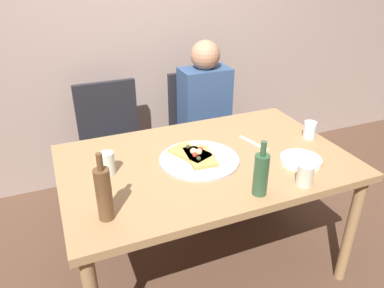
{
  "coord_description": "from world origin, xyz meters",
  "views": [
    {
      "loc": [
        -0.71,
        -1.53,
        1.7
      ],
      "look_at": [
        -0.04,
        0.1,
        0.78
      ],
      "focal_mm": 34.38,
      "sensor_mm": 36.0,
      "label": 1
    }
  ],
  "objects_px": {
    "plate_stack": "(301,160)",
    "guest_in_sweater": "(209,115)",
    "wine_bottle": "(261,174)",
    "tumbler_near": "(108,163)",
    "chair_left": "(112,138)",
    "pizza_tray": "(199,160)",
    "wine_glass": "(305,175)",
    "chair_right": "(201,123)",
    "table_knife": "(253,143)",
    "tumbler_far": "(310,130)",
    "pizza_slice_extra": "(200,156)",
    "dining_table": "(206,171)",
    "beer_bottle": "(104,193)",
    "pizza_slice_last": "(191,153)"
  },
  "relations": [
    {
      "from": "plate_stack",
      "to": "pizza_slice_extra",
      "type": "bearing_deg",
      "value": 154.87
    },
    {
      "from": "pizza_tray",
      "to": "tumbler_far",
      "type": "distance_m",
      "value": 0.71
    },
    {
      "from": "tumbler_far",
      "to": "plate_stack",
      "type": "xyz_separation_m",
      "value": [
        -0.23,
        -0.22,
        -0.04
      ]
    },
    {
      "from": "pizza_slice_last",
      "to": "beer_bottle",
      "type": "bearing_deg",
      "value": -146.59
    },
    {
      "from": "dining_table",
      "to": "beer_bottle",
      "type": "xyz_separation_m",
      "value": [
        -0.58,
        -0.29,
        0.2
      ]
    },
    {
      "from": "tumbler_near",
      "to": "chair_right",
      "type": "bearing_deg",
      "value": 43.62
    },
    {
      "from": "plate_stack",
      "to": "chair_right",
      "type": "relative_size",
      "value": 0.24
    },
    {
      "from": "wine_glass",
      "to": "table_knife",
      "type": "relative_size",
      "value": 0.47
    },
    {
      "from": "chair_left",
      "to": "chair_right",
      "type": "relative_size",
      "value": 1.0
    },
    {
      "from": "dining_table",
      "to": "tumbler_far",
      "type": "bearing_deg",
      "value": -0.26
    },
    {
      "from": "pizza_slice_extra",
      "to": "tumbler_far",
      "type": "relative_size",
      "value": 2.28
    },
    {
      "from": "wine_bottle",
      "to": "tumbler_near",
      "type": "xyz_separation_m",
      "value": [
        -0.6,
        0.43,
        -0.05
      ]
    },
    {
      "from": "pizza_slice_extra",
      "to": "chair_right",
      "type": "distance_m",
      "value": 0.99
    },
    {
      "from": "pizza_slice_extra",
      "to": "chair_left",
      "type": "xyz_separation_m",
      "value": [
        -0.31,
        0.87,
        -0.24
      ]
    },
    {
      "from": "pizza_slice_extra",
      "to": "table_knife",
      "type": "bearing_deg",
      "value": 9.5
    },
    {
      "from": "pizza_slice_last",
      "to": "beer_bottle",
      "type": "relative_size",
      "value": 0.84
    },
    {
      "from": "wine_bottle",
      "to": "beer_bottle",
      "type": "relative_size",
      "value": 0.87
    },
    {
      "from": "plate_stack",
      "to": "wine_glass",
      "type": "bearing_deg",
      "value": -122.98
    },
    {
      "from": "table_knife",
      "to": "chair_right",
      "type": "height_order",
      "value": "chair_right"
    },
    {
      "from": "chair_right",
      "to": "beer_bottle",
      "type": "bearing_deg",
      "value": 51.17
    },
    {
      "from": "pizza_tray",
      "to": "tumbler_near",
      "type": "xyz_separation_m",
      "value": [
        -0.46,
        0.06,
        0.05
      ]
    },
    {
      "from": "wine_bottle",
      "to": "tumbler_near",
      "type": "distance_m",
      "value": 0.74
    },
    {
      "from": "pizza_slice_last",
      "to": "tumbler_near",
      "type": "distance_m",
      "value": 0.44
    },
    {
      "from": "guest_in_sweater",
      "to": "table_knife",
      "type": "bearing_deg",
      "value": 87.24
    },
    {
      "from": "beer_bottle",
      "to": "guest_in_sweater",
      "type": "xyz_separation_m",
      "value": [
        0.94,
        1.01,
        -0.21
      ]
    },
    {
      "from": "wine_glass",
      "to": "chair_right",
      "type": "relative_size",
      "value": 0.11
    },
    {
      "from": "plate_stack",
      "to": "table_knife",
      "type": "height_order",
      "value": "plate_stack"
    },
    {
      "from": "wine_bottle",
      "to": "wine_glass",
      "type": "height_order",
      "value": "wine_bottle"
    },
    {
      "from": "tumbler_far",
      "to": "pizza_slice_last",
      "type": "bearing_deg",
      "value": 175.7
    },
    {
      "from": "pizza_slice_last",
      "to": "table_knife",
      "type": "distance_m",
      "value": 0.39
    },
    {
      "from": "pizza_slice_extra",
      "to": "tumbler_near",
      "type": "relative_size",
      "value": 2.01
    },
    {
      "from": "dining_table",
      "to": "wine_glass",
      "type": "distance_m",
      "value": 0.53
    },
    {
      "from": "tumbler_near",
      "to": "table_knife",
      "type": "bearing_deg",
      "value": 0.36
    },
    {
      "from": "tumbler_near",
      "to": "plate_stack",
      "type": "xyz_separation_m",
      "value": [
        0.94,
        -0.28,
        -0.04
      ]
    },
    {
      "from": "pizza_tray",
      "to": "dining_table",
      "type": "bearing_deg",
      "value": 1.34
    },
    {
      "from": "beer_bottle",
      "to": "tumbler_near",
      "type": "distance_m",
      "value": 0.36
    },
    {
      "from": "wine_glass",
      "to": "tumbler_near",
      "type": "bearing_deg",
      "value": 151.5
    },
    {
      "from": "tumbler_far",
      "to": "pizza_slice_extra",
      "type": "bearing_deg",
      "value": 179.68
    },
    {
      "from": "tumbler_near",
      "to": "chair_right",
      "type": "relative_size",
      "value": 0.13
    },
    {
      "from": "guest_in_sweater",
      "to": "plate_stack",
      "type": "bearing_deg",
      "value": 94.92
    },
    {
      "from": "pizza_tray",
      "to": "tumbler_near",
      "type": "bearing_deg",
      "value": 172.99
    },
    {
      "from": "pizza_slice_last",
      "to": "table_knife",
      "type": "relative_size",
      "value": 1.15
    },
    {
      "from": "pizza_slice_last",
      "to": "chair_right",
      "type": "xyz_separation_m",
      "value": [
        0.42,
        0.82,
        -0.24
      ]
    },
    {
      "from": "pizza_slice_extra",
      "to": "guest_in_sweater",
      "type": "bearing_deg",
      "value": 61.48
    },
    {
      "from": "wine_glass",
      "to": "guest_in_sweater",
      "type": "distance_m",
      "value": 1.13
    },
    {
      "from": "plate_stack",
      "to": "guest_in_sweater",
      "type": "xyz_separation_m",
      "value": [
        -0.08,
        0.95,
        -0.1
      ]
    },
    {
      "from": "plate_stack",
      "to": "guest_in_sweater",
      "type": "distance_m",
      "value": 0.95
    },
    {
      "from": "wine_glass",
      "to": "pizza_slice_extra",
      "type": "bearing_deg",
      "value": 132.52
    },
    {
      "from": "chair_left",
      "to": "pizza_tray",
      "type": "bearing_deg",
      "value": 108.98
    },
    {
      "from": "plate_stack",
      "to": "table_knife",
      "type": "relative_size",
      "value": 0.96
    }
  ]
}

